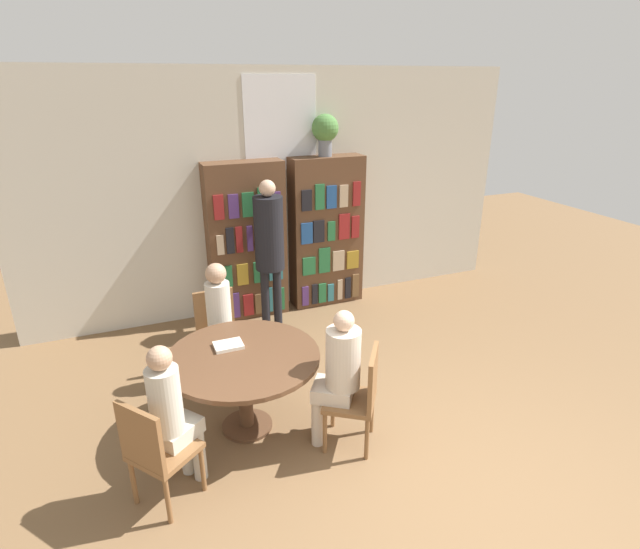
% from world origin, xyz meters
% --- Properties ---
extents(ground_plane, '(16.00, 16.00, 0.00)m').
position_xyz_m(ground_plane, '(0.00, 0.00, 0.00)').
color(ground_plane, brown).
extents(wall_back, '(6.40, 0.07, 3.00)m').
position_xyz_m(wall_back, '(0.00, 3.79, 1.51)').
color(wall_back, beige).
rests_on(wall_back, ground_plane).
extents(bookshelf_left, '(0.95, 0.34, 1.96)m').
position_xyz_m(bookshelf_left, '(-0.53, 3.59, 0.97)').
color(bookshelf_left, brown).
rests_on(bookshelf_left, ground_plane).
extents(bookshelf_right, '(0.95, 0.34, 1.96)m').
position_xyz_m(bookshelf_right, '(0.53, 3.59, 0.97)').
color(bookshelf_right, brown).
rests_on(bookshelf_right, ground_plane).
extents(flower_vase, '(0.33, 0.33, 0.50)m').
position_xyz_m(flower_vase, '(0.51, 3.60, 2.26)').
color(flower_vase, slate).
rests_on(flower_vase, bookshelf_right).
extents(reading_table, '(1.28, 1.28, 0.73)m').
position_xyz_m(reading_table, '(-1.16, 1.39, 0.62)').
color(reading_table, brown).
rests_on(reading_table, ground_plane).
extents(chair_near_camera, '(0.56, 0.56, 0.88)m').
position_xyz_m(chair_near_camera, '(-1.94, 0.80, 0.49)').
color(chair_near_camera, brown).
rests_on(chair_near_camera, ground_plane).
extents(chair_left_side, '(0.41, 0.41, 0.88)m').
position_xyz_m(chair_left_side, '(-1.18, 2.37, 0.49)').
color(chair_left_side, brown).
rests_on(chair_left_side, ground_plane).
extents(chair_far_side, '(0.56, 0.56, 0.88)m').
position_xyz_m(chair_far_side, '(-0.35, 0.84, 0.49)').
color(chair_far_side, brown).
rests_on(chair_far_side, ground_plane).
extents(seated_reader_left, '(0.24, 0.36, 1.25)m').
position_xyz_m(seated_reader_left, '(-1.18, 2.19, 0.70)').
color(seated_reader_left, beige).
rests_on(seated_reader_left, ground_plane).
extents(seated_reader_right, '(0.42, 0.41, 1.22)m').
position_xyz_m(seated_reader_right, '(-0.50, 0.94, 0.69)').
color(seated_reader_right, beige).
rests_on(seated_reader_right, ground_plane).
extents(seated_reader_back, '(0.39, 0.38, 1.22)m').
position_xyz_m(seated_reader_back, '(-1.79, 0.91, 0.68)').
color(seated_reader_back, beige).
rests_on(seated_reader_back, ground_plane).
extents(librarian_standing, '(0.34, 0.61, 1.82)m').
position_xyz_m(librarian_standing, '(-0.39, 3.09, 1.13)').
color(librarian_standing, black).
rests_on(librarian_standing, ground_plane).
extents(open_book_on_table, '(0.24, 0.18, 0.03)m').
position_xyz_m(open_book_on_table, '(-1.24, 1.57, 0.74)').
color(open_book_on_table, silver).
rests_on(open_book_on_table, reading_table).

